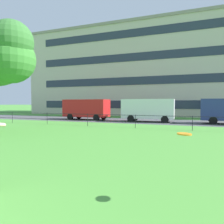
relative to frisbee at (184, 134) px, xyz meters
The scene contains 6 objects.
street_strip 17.33m from the frisbee, 102.19° to the left, with size 80.00×6.09×0.01m, color #4C4C51.
park_fence 11.54m from the frisbee, 108.48° to the left, with size 39.74×0.04×1.00m.
frisbee is the anchor object (origin of this frame).
panel_van_far_right 19.65m from the frisbee, 122.74° to the left, with size 5.04×2.19×2.24m.
panel_van_center 16.71m from the frisbee, 102.79° to the left, with size 5.05×2.20×2.24m.
apartment_building_background 32.13m from the frisbee, 99.76° to the left, with size 39.50×14.46×13.52m.
Camera 1 is at (3.72, -0.52, 1.89)m, focal length 33.29 mm.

